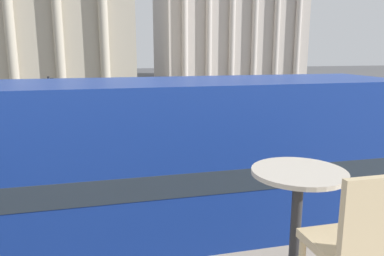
% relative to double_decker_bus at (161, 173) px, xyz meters
% --- Properties ---
extents(double_decker_bus, '(10.26, 2.76, 4.37)m').
position_rel_double_decker_bus_xyz_m(double_decker_bus, '(0.00, 0.00, 0.00)').
color(double_decker_bus, black).
rests_on(double_decker_bus, ground_plane).
extents(cafe_dining_table, '(0.60, 0.60, 0.73)m').
position_rel_double_decker_bus_xyz_m(cafe_dining_table, '(0.01, -5.50, 1.64)').
color(cafe_dining_table, '#2D2D30').
rests_on(cafe_dining_table, cafe_floor_slab).
extents(cafe_chair_0, '(0.40, 0.40, 0.91)m').
position_rel_double_decker_bus_xyz_m(cafe_chair_0, '(0.05, -6.05, 1.62)').
color(cafe_chair_0, '#D1B789').
rests_on(cafe_chair_0, cafe_floor_slab).
extents(plaza_building_right, '(23.06, 16.93, 21.45)m').
position_rel_double_decker_bus_xyz_m(plaza_building_right, '(20.06, 54.68, 8.31)').
color(plaza_building_right, '#BCB2A8').
rests_on(plaza_building_right, ground_plane).
extents(traffic_light_near, '(0.42, 0.24, 3.82)m').
position_rel_double_decker_bus_xyz_m(traffic_light_near, '(0.68, 4.32, 0.08)').
color(traffic_light_near, black).
rests_on(traffic_light_near, ground_plane).
extents(traffic_light_mid, '(0.42, 0.24, 3.31)m').
position_rel_double_decker_bus_xyz_m(traffic_light_mid, '(3.15, 9.66, -0.23)').
color(traffic_light_mid, black).
rests_on(traffic_light_mid, ground_plane).
extents(traffic_light_far, '(0.42, 0.24, 3.47)m').
position_rel_double_decker_bus_xyz_m(traffic_light_far, '(-3.96, 15.54, -0.13)').
color(traffic_light_far, black).
rests_on(traffic_light_far, ground_plane).
extents(car_black, '(4.20, 1.93, 1.35)m').
position_rel_double_decker_bus_xyz_m(car_black, '(-3.44, 12.07, -1.71)').
color(car_black, black).
rests_on(car_black, ground_plane).
extents(pedestrian_black, '(0.32, 0.32, 1.76)m').
position_rel_double_decker_bus_xyz_m(pedestrian_black, '(-1.25, 15.22, -1.39)').
color(pedestrian_black, '#282B33').
rests_on(pedestrian_black, ground_plane).
extents(pedestrian_yellow, '(0.32, 0.32, 1.79)m').
position_rel_double_decker_bus_xyz_m(pedestrian_yellow, '(1.95, 26.84, -1.37)').
color(pedestrian_yellow, '#282B33').
rests_on(pedestrian_yellow, ground_plane).
extents(pedestrian_grey, '(0.32, 0.32, 1.62)m').
position_rel_double_decker_bus_xyz_m(pedestrian_grey, '(-6.88, 27.06, -1.48)').
color(pedestrian_grey, '#282B33').
rests_on(pedestrian_grey, ground_plane).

